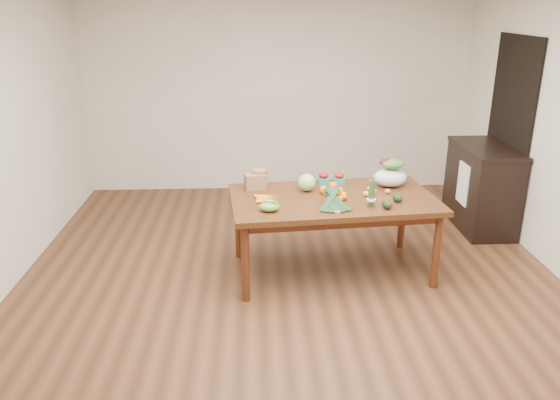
{
  "coord_description": "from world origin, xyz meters",
  "views": [
    {
      "loc": [
        -0.31,
        -4.15,
        2.42
      ],
      "look_at": [
        -0.11,
        0.0,
        0.91
      ],
      "focal_mm": 35.0,
      "sensor_mm": 36.0,
      "label": 1
    }
  ],
  "objects_px": {
    "paper_bag": "(255,180)",
    "mandarin_cluster": "(337,194)",
    "cabbage": "(307,183)",
    "salad_bag": "(391,174)",
    "cabinet": "(482,187)",
    "asparagus_bundle": "(372,193)",
    "kale_bunch": "(335,200)",
    "dining_table": "(332,235)"
  },
  "relations": [
    {
      "from": "dining_table",
      "to": "cabinet",
      "type": "xyz_separation_m",
      "value": [
        1.82,
        1.01,
        0.1
      ]
    },
    {
      "from": "dining_table",
      "to": "kale_bunch",
      "type": "distance_m",
      "value": 0.55
    },
    {
      "from": "mandarin_cluster",
      "to": "kale_bunch",
      "type": "relative_size",
      "value": 0.45
    },
    {
      "from": "cabinet",
      "to": "salad_bag",
      "type": "height_order",
      "value": "salad_bag"
    },
    {
      "from": "cabbage",
      "to": "asparagus_bundle",
      "type": "height_order",
      "value": "asparagus_bundle"
    },
    {
      "from": "paper_bag",
      "to": "mandarin_cluster",
      "type": "xyz_separation_m",
      "value": [
        0.73,
        -0.32,
        -0.04
      ]
    },
    {
      "from": "cabinet",
      "to": "cabbage",
      "type": "relative_size",
      "value": 6.21
    },
    {
      "from": "cabbage",
      "to": "kale_bunch",
      "type": "relative_size",
      "value": 0.41
    },
    {
      "from": "salad_bag",
      "to": "asparagus_bundle",
      "type": "bearing_deg",
      "value": -118.65
    },
    {
      "from": "cabinet",
      "to": "kale_bunch",
      "type": "height_order",
      "value": "cabinet"
    },
    {
      "from": "dining_table",
      "to": "mandarin_cluster",
      "type": "relative_size",
      "value": 10.27
    },
    {
      "from": "dining_table",
      "to": "paper_bag",
      "type": "distance_m",
      "value": 0.89
    },
    {
      "from": "paper_bag",
      "to": "salad_bag",
      "type": "bearing_deg",
      "value": 0.49
    },
    {
      "from": "asparagus_bundle",
      "to": "cabinet",
      "type": "bearing_deg",
      "value": 34.6
    },
    {
      "from": "paper_bag",
      "to": "mandarin_cluster",
      "type": "distance_m",
      "value": 0.8
    },
    {
      "from": "mandarin_cluster",
      "to": "asparagus_bundle",
      "type": "bearing_deg",
      "value": -37.05
    },
    {
      "from": "mandarin_cluster",
      "to": "salad_bag",
      "type": "xyz_separation_m",
      "value": [
        0.56,
        0.33,
        0.08
      ]
    },
    {
      "from": "salad_bag",
      "to": "mandarin_cluster",
      "type": "bearing_deg",
      "value": -149.15
    },
    {
      "from": "paper_bag",
      "to": "asparagus_bundle",
      "type": "height_order",
      "value": "asparagus_bundle"
    },
    {
      "from": "cabbage",
      "to": "salad_bag",
      "type": "xyz_separation_m",
      "value": [
        0.81,
        0.1,
        0.04
      ]
    },
    {
      "from": "dining_table",
      "to": "paper_bag",
      "type": "height_order",
      "value": "paper_bag"
    },
    {
      "from": "cabbage",
      "to": "cabinet",
      "type": "bearing_deg",
      "value": 22.2
    },
    {
      "from": "cabinet",
      "to": "cabbage",
      "type": "xyz_separation_m",
      "value": [
        -2.05,
        -0.84,
        0.36
      ]
    },
    {
      "from": "cabbage",
      "to": "salad_bag",
      "type": "bearing_deg",
      "value": 6.78
    },
    {
      "from": "kale_bunch",
      "to": "dining_table",
      "type": "bearing_deg",
      "value": 79.15
    },
    {
      "from": "paper_bag",
      "to": "salad_bag",
      "type": "distance_m",
      "value": 1.29
    },
    {
      "from": "mandarin_cluster",
      "to": "asparagus_bundle",
      "type": "relative_size",
      "value": 0.72
    },
    {
      "from": "paper_bag",
      "to": "kale_bunch",
      "type": "bearing_deg",
      "value": -40.4
    },
    {
      "from": "salad_bag",
      "to": "dining_table",
      "type": "bearing_deg",
      "value": -154.84
    },
    {
      "from": "dining_table",
      "to": "kale_bunch",
      "type": "relative_size",
      "value": 4.62
    },
    {
      "from": "cabinet",
      "to": "salad_bag",
      "type": "xyz_separation_m",
      "value": [
        -1.24,
        -0.74,
        0.4
      ]
    },
    {
      "from": "mandarin_cluster",
      "to": "kale_bunch",
      "type": "distance_m",
      "value": 0.26
    },
    {
      "from": "cabinet",
      "to": "cabbage",
      "type": "distance_m",
      "value": 2.24
    },
    {
      "from": "paper_bag",
      "to": "cabbage",
      "type": "xyz_separation_m",
      "value": [
        0.48,
        -0.09,
        -0.01
      ]
    },
    {
      "from": "paper_bag",
      "to": "mandarin_cluster",
      "type": "relative_size",
      "value": 1.41
    },
    {
      "from": "cabinet",
      "to": "mandarin_cluster",
      "type": "bearing_deg",
      "value": -149.13
    },
    {
      "from": "mandarin_cluster",
      "to": "kale_bunch",
      "type": "height_order",
      "value": "kale_bunch"
    },
    {
      "from": "dining_table",
      "to": "mandarin_cluster",
      "type": "bearing_deg",
      "value": -72.52
    },
    {
      "from": "cabinet",
      "to": "kale_bunch",
      "type": "distance_m",
      "value": 2.31
    },
    {
      "from": "asparagus_bundle",
      "to": "salad_bag",
      "type": "height_order",
      "value": "asparagus_bundle"
    },
    {
      "from": "dining_table",
      "to": "cabinet",
      "type": "height_order",
      "value": "cabinet"
    },
    {
      "from": "dining_table",
      "to": "mandarin_cluster",
      "type": "height_order",
      "value": "mandarin_cluster"
    }
  ]
}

